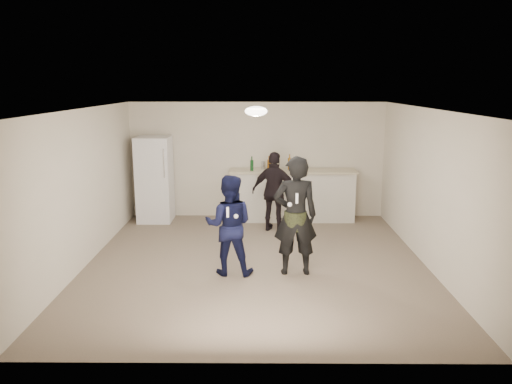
{
  "coord_description": "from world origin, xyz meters",
  "views": [
    {
      "loc": [
        0.06,
        -7.75,
        2.88
      ],
      "look_at": [
        0.0,
        0.2,
        1.15
      ],
      "focal_mm": 35.0,
      "sensor_mm": 36.0,
      "label": 1
    }
  ],
  "objects_px": {
    "fridge": "(155,179)",
    "man": "(229,225)",
    "shaker": "(263,165)",
    "counter": "(292,196)",
    "woman": "(295,216)",
    "spectator": "(275,192)"
  },
  "relations": [
    {
      "from": "woman",
      "to": "spectator",
      "type": "bearing_deg",
      "value": -87.62
    },
    {
      "from": "counter",
      "to": "shaker",
      "type": "relative_size",
      "value": 15.29
    },
    {
      "from": "woman",
      "to": "spectator",
      "type": "distance_m",
      "value": 2.32
    },
    {
      "from": "counter",
      "to": "man",
      "type": "relative_size",
      "value": 1.68
    },
    {
      "from": "man",
      "to": "shaker",
      "type": "bearing_deg",
      "value": -95.89
    },
    {
      "from": "shaker",
      "to": "woman",
      "type": "relative_size",
      "value": 0.09
    },
    {
      "from": "spectator",
      "to": "fridge",
      "type": "bearing_deg",
      "value": -0.24
    },
    {
      "from": "counter",
      "to": "spectator",
      "type": "bearing_deg",
      "value": -116.63
    },
    {
      "from": "counter",
      "to": "spectator",
      "type": "relative_size",
      "value": 1.64
    },
    {
      "from": "shaker",
      "to": "fridge",
      "type": "bearing_deg",
      "value": -176.09
    },
    {
      "from": "spectator",
      "to": "woman",
      "type": "bearing_deg",
      "value": 112.07
    },
    {
      "from": "shaker",
      "to": "man",
      "type": "distance_m",
      "value": 3.27
    },
    {
      "from": "fridge",
      "to": "woman",
      "type": "relative_size",
      "value": 0.98
    },
    {
      "from": "counter",
      "to": "fridge",
      "type": "distance_m",
      "value": 2.95
    },
    {
      "from": "fridge",
      "to": "man",
      "type": "height_order",
      "value": "fridge"
    },
    {
      "from": "shaker",
      "to": "man",
      "type": "bearing_deg",
      "value": -99.54
    },
    {
      "from": "fridge",
      "to": "counter",
      "type": "bearing_deg",
      "value": 1.37
    },
    {
      "from": "fridge",
      "to": "shaker",
      "type": "distance_m",
      "value": 2.32
    },
    {
      "from": "fridge",
      "to": "man",
      "type": "xyz_separation_m",
      "value": [
        1.76,
        -3.04,
        -0.13
      ]
    },
    {
      "from": "counter",
      "to": "man",
      "type": "height_order",
      "value": "man"
    },
    {
      "from": "counter",
      "to": "woman",
      "type": "relative_size",
      "value": 1.41
    },
    {
      "from": "woman",
      "to": "spectator",
      "type": "xyz_separation_m",
      "value": [
        -0.24,
        2.3,
        -0.13
      ]
    }
  ]
}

